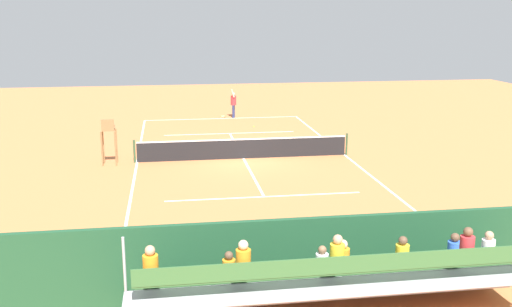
% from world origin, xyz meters
% --- Properties ---
extents(ground_plane, '(60.00, 60.00, 0.00)m').
position_xyz_m(ground_plane, '(0.00, 0.00, 0.00)').
color(ground_plane, '#D17542').
extents(court_line_markings, '(10.10, 22.20, 0.01)m').
position_xyz_m(court_line_markings, '(0.00, -0.04, 0.00)').
color(court_line_markings, white).
rests_on(court_line_markings, ground).
extents(tennis_net, '(10.30, 0.10, 1.07)m').
position_xyz_m(tennis_net, '(0.00, 0.00, 0.50)').
color(tennis_net, black).
rests_on(tennis_net, ground).
extents(backdrop_wall, '(18.00, 0.16, 2.00)m').
position_xyz_m(backdrop_wall, '(0.00, 14.00, 1.00)').
color(backdrop_wall, '#1E4C2D').
rests_on(backdrop_wall, ground).
extents(bleacher_stand, '(9.06, 2.40, 2.48)m').
position_xyz_m(bleacher_stand, '(-0.03, 15.39, 0.99)').
color(bleacher_stand, '#B2B2B7').
rests_on(bleacher_stand, ground).
extents(umpire_chair, '(0.67, 0.67, 2.14)m').
position_xyz_m(umpire_chair, '(6.20, 0.23, 1.31)').
color(umpire_chair, olive).
rests_on(umpire_chair, ground).
extents(courtside_bench, '(1.80, 0.40, 0.93)m').
position_xyz_m(courtside_bench, '(-2.54, 13.27, 0.56)').
color(courtside_bench, '#9E754C').
rests_on(courtside_bench, ground).
extents(equipment_bag, '(0.90, 0.36, 0.36)m').
position_xyz_m(equipment_bag, '(-1.08, 13.40, 0.18)').
color(equipment_bag, '#B22D2D').
rests_on(equipment_bag, ground).
extents(tennis_player, '(0.45, 0.56, 1.93)m').
position_xyz_m(tennis_player, '(-0.81, -11.24, 1.02)').
color(tennis_player, navy).
rests_on(tennis_player, ground).
extents(tennis_racket, '(0.38, 0.59, 0.03)m').
position_xyz_m(tennis_racket, '(-0.16, -11.74, 0.01)').
color(tennis_racket, black).
rests_on(tennis_racket, ground).
extents(tennis_ball_near, '(0.07, 0.07, 0.07)m').
position_xyz_m(tennis_ball_near, '(-1.66, -7.75, 0.03)').
color(tennis_ball_near, '#CCDB33').
rests_on(tennis_ball_near, ground).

